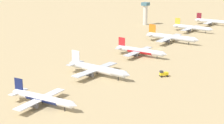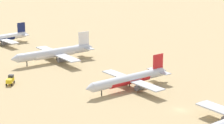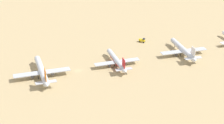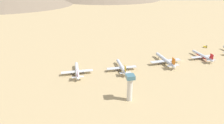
% 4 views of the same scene
% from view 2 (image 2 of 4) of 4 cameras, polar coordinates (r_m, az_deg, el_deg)
% --- Properties ---
extents(ground_plane, '(1800.00, 1800.00, 0.00)m').
position_cam_2_polar(ground_plane, '(164.34, 8.81, -6.13)').
color(ground_plane, tan).
extents(parked_jet_0, '(40.37, 32.98, 11.66)m').
position_cam_2_polar(parked_jet_0, '(272.43, -14.29, 2.98)').
color(parked_jet_0, white).
rests_on(parked_jet_0, ground).
extents(parked_jet_1, '(47.32, 38.39, 13.65)m').
position_cam_2_polar(parked_jet_1, '(227.88, -7.37, 1.16)').
color(parked_jet_1, silver).
rests_on(parked_jet_1, ground).
extents(parked_jet_2, '(43.49, 35.37, 12.54)m').
position_cam_2_polar(parked_jet_2, '(183.99, 2.29, -2.24)').
color(parked_jet_2, silver).
rests_on(parked_jet_2, ground).
extents(service_truck, '(5.14, 5.64, 3.90)m').
position_cam_2_polar(service_truck, '(195.16, -13.01, -2.25)').
color(service_truck, yellow).
rests_on(service_truck, ground).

